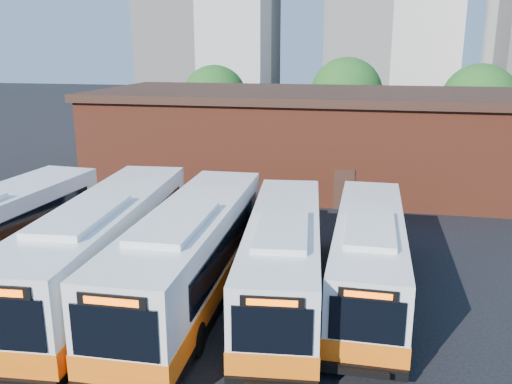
% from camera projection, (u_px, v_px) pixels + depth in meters
% --- Properties ---
extents(ground, '(220.00, 220.00, 0.00)m').
position_uv_depth(ground, '(237.00, 316.00, 19.32)').
color(ground, black).
extents(bus_west, '(3.97, 14.12, 3.80)m').
position_uv_depth(bus_west, '(104.00, 251.00, 20.67)').
color(bus_west, silver).
rests_on(bus_west, ground).
extents(bus_midwest, '(3.15, 13.71, 3.71)m').
position_uv_depth(bus_midwest, '(191.00, 258.00, 20.12)').
color(bus_midwest, silver).
rests_on(bus_midwest, ground).
extents(bus_mideast, '(3.85, 12.65, 3.40)m').
position_uv_depth(bus_mideast, '(284.00, 262.00, 20.15)').
color(bus_mideast, silver).
rests_on(bus_mideast, ground).
extents(bus_east, '(2.56, 12.08, 3.28)m').
position_uv_depth(bus_east, '(368.00, 259.00, 20.50)').
color(bus_east, silver).
rests_on(bus_east, ground).
extents(transit_worker, '(0.54, 0.76, 1.96)m').
position_uv_depth(transit_worker, '(271.00, 338.00, 15.96)').
color(transit_worker, '#121934').
rests_on(transit_worker, ground).
extents(depot_building, '(28.60, 12.60, 6.40)m').
position_uv_depth(depot_building, '(306.00, 137.00, 37.36)').
color(depot_building, maroon).
rests_on(depot_building, ground).
extents(tree_west, '(6.00, 6.00, 7.65)m').
position_uv_depth(tree_west, '(215.00, 98.00, 50.33)').
color(tree_west, '#382314').
rests_on(tree_west, ground).
extents(tree_mid, '(6.56, 6.56, 8.36)m').
position_uv_depth(tree_mid, '(346.00, 94.00, 49.70)').
color(tree_mid, '#382314').
rests_on(tree_mid, ground).
extents(tree_east, '(6.24, 6.24, 7.96)m').
position_uv_depth(tree_east, '(479.00, 102.00, 44.74)').
color(tree_east, '#382314').
rests_on(tree_east, ground).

